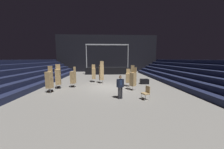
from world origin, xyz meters
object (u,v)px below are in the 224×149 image
(chair_stack_front_left, at_px, (73,77))
(chair_stack_mid_right, at_px, (133,79))
(man_with_tie, at_px, (120,86))
(equipment_road_case, at_px, (144,81))
(chair_stack_mid_centre, at_px, (49,80))
(chair_stack_rear_centre, at_px, (128,78))
(chair_stack_front_right, at_px, (101,72))
(loose_chair_near_man, at_px, (146,92))
(chair_stack_mid_left, at_px, (58,77))
(chair_stack_rear_left, at_px, (94,73))
(chair_stack_rear_right, at_px, (133,74))
(stage_riser, at_px, (107,70))

(chair_stack_front_left, distance_m, chair_stack_mid_right, 5.80)
(man_with_tie, distance_m, equipment_road_case, 5.88)
(chair_stack_mid_centre, distance_m, chair_stack_rear_centre, 7.18)
(chair_stack_front_right, distance_m, loose_chair_near_man, 6.59)
(chair_stack_mid_left, bearing_deg, chair_stack_rear_centre, 172.54)
(equipment_road_case, bearing_deg, chair_stack_rear_left, 167.18)
(chair_stack_mid_left, distance_m, equipment_road_case, 9.01)
(chair_stack_mid_right, distance_m, loose_chair_near_man, 2.53)
(chair_stack_rear_right, bearing_deg, stage_riser, 141.90)
(stage_riser, relative_size, chair_stack_rear_centre, 4.43)
(equipment_road_case, bearing_deg, stage_riser, 113.34)
(chair_stack_front_right, height_order, chair_stack_mid_centre, chair_stack_front_right)
(chair_stack_rear_centre, distance_m, equipment_road_case, 2.43)
(chair_stack_front_right, bearing_deg, chair_stack_mid_centre, -159.01)
(chair_stack_rear_centre, bearing_deg, chair_stack_front_left, 18.08)
(stage_riser, xyz_separation_m, chair_stack_rear_left, (-1.74, -8.13, 0.37))
(chair_stack_rear_right, height_order, loose_chair_near_man, chair_stack_rear_right)
(chair_stack_rear_right, bearing_deg, chair_stack_mid_centre, -120.68)
(chair_stack_front_right, bearing_deg, chair_stack_front_left, -166.19)
(chair_stack_mid_right, xyz_separation_m, chair_stack_mid_centre, (-7.07, -0.43, 0.08))
(chair_stack_mid_left, relative_size, chair_stack_mid_right, 1.12)
(equipment_road_case, distance_m, loose_chair_near_man, 5.30)
(chair_stack_rear_right, bearing_deg, chair_stack_front_left, -128.86)
(chair_stack_rear_left, xyz_separation_m, equipment_road_case, (5.81, -1.32, -0.79))
(man_with_tie, height_order, chair_stack_mid_centre, chair_stack_mid_centre)
(chair_stack_front_right, distance_m, chair_stack_mid_left, 4.57)
(man_with_tie, bearing_deg, chair_stack_rear_right, -127.60)
(chair_stack_mid_right, bearing_deg, loose_chair_near_man, 150.14)
(chair_stack_rear_left, bearing_deg, chair_stack_rear_right, 167.92)
(chair_stack_front_left, xyz_separation_m, chair_stack_rear_centre, (5.48, 0.13, -0.13))
(chair_stack_front_right, bearing_deg, chair_stack_rear_right, -15.37)
(chair_stack_rear_left, xyz_separation_m, loose_chair_near_man, (4.26, -6.39, -0.53))
(chair_stack_mid_centre, distance_m, equipment_road_case, 9.52)
(stage_riser, xyz_separation_m, man_with_tie, (0.76, -14.26, 0.25))
(chair_stack_rear_right, height_order, chair_stack_rear_centre, chair_stack_rear_right)
(chair_stack_mid_centre, bearing_deg, stage_riser, -97.79)
(stage_riser, height_order, chair_stack_rear_left, stage_riser)
(loose_chair_near_man, bearing_deg, chair_stack_mid_right, -12.44)
(chair_stack_front_right, bearing_deg, chair_stack_rear_centre, -51.71)
(stage_riser, bearing_deg, chair_stack_mid_centre, -111.45)
(equipment_road_case, bearing_deg, man_with_tie, -124.57)
(chair_stack_mid_right, xyz_separation_m, chair_stack_rear_centre, (-0.15, 1.50, -0.13))
(man_with_tie, height_order, chair_stack_rear_left, chair_stack_rear_left)
(chair_stack_mid_left, xyz_separation_m, loose_chair_near_man, (7.25, -3.36, -0.62))
(chair_stack_mid_right, height_order, chair_stack_rear_left, chair_stack_rear_left)
(stage_riser, xyz_separation_m, equipment_road_case, (4.08, -9.45, -0.42))
(chair_stack_mid_centre, bearing_deg, chair_stack_front_left, -114.81)
(chair_stack_mid_right, height_order, chair_stack_mid_centre, chair_stack_mid_centre)
(chair_stack_mid_centre, height_order, chair_stack_rear_left, chair_stack_mid_centre)
(man_with_tie, height_order, chair_stack_front_right, chair_stack_front_right)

